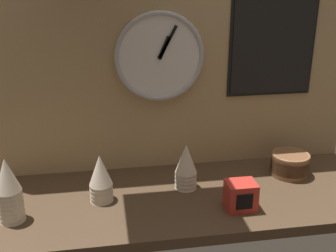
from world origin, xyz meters
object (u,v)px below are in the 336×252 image
at_px(cup_stack_far_left, 9,190).
at_px(cup_stack_center_left, 101,179).
at_px(wall_clock, 160,57).
at_px(bowl_stack_far_right, 290,163).
at_px(menu_board, 274,34).
at_px(napkin_dispenser, 241,195).
at_px(cup_stack_center_right, 186,166).

height_order(cup_stack_far_left, cup_stack_center_left, cup_stack_far_left).
height_order(cup_stack_center_left, wall_clock, wall_clock).
relative_size(cup_stack_far_left, bowl_stack_far_right, 1.49).
distance_m(wall_clock, menu_board, 0.47).
relative_size(cup_stack_far_left, napkin_dispenser, 2.20).
xyz_separation_m(wall_clock, napkin_dispenser, (0.24, -0.37, -0.43)).
height_order(cup_stack_far_left, napkin_dispenser, cup_stack_far_left).
height_order(cup_stack_far_left, menu_board, menu_board).
xyz_separation_m(cup_stack_center_left, wall_clock, (0.25, 0.24, 0.39)).
relative_size(cup_stack_center_right, bowl_stack_far_right, 1.18).
bearing_deg(menu_board, cup_stack_center_right, -153.30).
bearing_deg(cup_stack_center_right, napkin_dispenser, -47.79).
xyz_separation_m(bowl_stack_far_right, wall_clock, (-0.52, 0.15, 0.43)).
xyz_separation_m(cup_stack_far_left, cup_stack_center_right, (0.63, 0.13, -0.02)).
xyz_separation_m(cup_stack_center_right, wall_clock, (-0.07, 0.19, 0.39)).
relative_size(cup_stack_far_left, cup_stack_center_left, 1.27).
bearing_deg(wall_clock, bowl_stack_far_right, -15.96).
bearing_deg(cup_stack_far_left, cup_stack_center_left, 14.90).
xyz_separation_m(cup_stack_far_left, cup_stack_center_left, (0.30, 0.08, -0.02)).
bearing_deg(cup_stack_far_left, napkin_dispenser, -3.70).
distance_m(cup_stack_center_left, wall_clock, 0.52).
relative_size(cup_stack_center_left, menu_board, 0.36).
xyz_separation_m(cup_stack_far_left, menu_board, (1.03, 0.33, 0.44)).
xyz_separation_m(bowl_stack_far_right, menu_board, (-0.05, 0.16, 0.51)).
distance_m(cup_stack_far_left, wall_clock, 0.74).
relative_size(bowl_stack_far_right, wall_clock, 0.44).
bearing_deg(cup_stack_center_left, wall_clock, 43.04).
bearing_deg(napkin_dispenser, cup_stack_far_left, 176.30).
distance_m(cup_stack_center_left, menu_board, 0.89).
bearing_deg(wall_clock, menu_board, 1.08).
height_order(wall_clock, napkin_dispenser, wall_clock).
bearing_deg(bowl_stack_far_right, wall_clock, 164.04).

